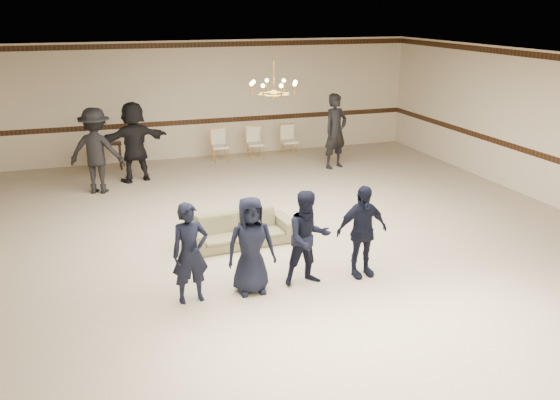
{
  "coord_description": "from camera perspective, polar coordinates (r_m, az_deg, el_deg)",
  "views": [
    {
      "loc": [
        -3.46,
        -9.55,
        4.11
      ],
      "look_at": [
        -0.39,
        -0.5,
        1.01
      ],
      "focal_mm": 38.78,
      "sensor_mm": 36.0,
      "label": 1
    }
  ],
  "objects": [
    {
      "name": "banquet_chair_right",
      "position": [
        17.09,
        0.87,
        5.58
      ],
      "size": [
        0.43,
        0.43,
        0.89
      ],
      "primitive_type": null,
      "rotation": [
        0.0,
        0.0,
        0.01
      ],
      "color": "#EBE5C6",
      "rests_on": "floor"
    },
    {
      "name": "banquet_chair_left",
      "position": [
        16.55,
        -5.7,
        5.07
      ],
      "size": [
        0.45,
        0.45,
        0.89
      ],
      "primitive_type": null,
      "rotation": [
        0.0,
        0.0,
        -0.05
      ],
      "color": "#EBE5C6",
      "rests_on": "floor"
    },
    {
      "name": "console_table",
      "position": [
        16.38,
        -16.14,
        3.98
      ],
      "size": [
        0.86,
        0.39,
        0.71
      ],
      "primitive_type": "cube",
      "rotation": [
        0.0,
        0.0,
        -0.04
      ],
      "color": "#331D11",
      "rests_on": "floor"
    },
    {
      "name": "crown_molding",
      "position": [
        16.93,
        -7.13,
        14.34
      ],
      "size": [
        12.0,
        0.02,
        0.14
      ],
      "primitive_type": "cube",
      "color": "#351F0F",
      "rests_on": "wall_back"
    },
    {
      "name": "room",
      "position": [
        10.46,
        1.13,
        4.07
      ],
      "size": [
        12.01,
        14.01,
        3.21
      ],
      "color": "beige",
      "rests_on": "ground"
    },
    {
      "name": "boy_d",
      "position": [
        9.52,
        7.72,
        -2.94
      ],
      "size": [
        0.89,
        0.41,
        1.49
      ],
      "primitive_type": "imported",
      "rotation": [
        0.0,
        0.0,
        0.05
      ],
      "color": "black",
      "rests_on": "floor"
    },
    {
      "name": "adult_left",
      "position": [
        14.26,
        -16.93,
        4.46
      ],
      "size": [
        1.43,
        1.13,
        1.95
      ],
      "primitive_type": "imported",
      "rotation": [
        0.0,
        0.0,
        2.77
      ],
      "color": "black",
      "rests_on": "floor"
    },
    {
      "name": "boy_b",
      "position": [
        8.9,
        -2.76,
        -4.29
      ],
      "size": [
        0.74,
        0.49,
        1.49
      ],
      "primitive_type": "imported",
      "rotation": [
        0.0,
        0.0,
        -0.02
      ],
      "color": "black",
      "rests_on": "floor"
    },
    {
      "name": "adult_mid",
      "position": [
        14.99,
        -13.61,
        5.37
      ],
      "size": [
        1.89,
        1.0,
        1.95
      ],
      "primitive_type": "imported",
      "rotation": [
        0.0,
        0.0,
        3.39
      ],
      "color": "black",
      "rests_on": "floor"
    },
    {
      "name": "boy_c",
      "position": [
        9.17,
        2.66,
        -3.61
      ],
      "size": [
        0.73,
        0.57,
        1.49
      ],
      "primitive_type": "imported",
      "rotation": [
        0.0,
        0.0,
        0.01
      ],
      "color": "black",
      "rests_on": "floor"
    },
    {
      "name": "chair_rail",
      "position": [
        17.18,
        -6.86,
        7.4
      ],
      "size": [
        12.0,
        0.02,
        0.14
      ],
      "primitive_type": "cube",
      "color": "#351F0F",
      "rests_on": "wall_back"
    },
    {
      "name": "chandelier",
      "position": [
        11.17,
        -0.6,
        11.61
      ],
      "size": [
        0.94,
        0.94,
        0.89
      ],
      "primitive_type": null,
      "color": "#B08C38",
      "rests_on": "ceiling"
    },
    {
      "name": "settee",
      "position": [
        10.84,
        -3.82,
        -2.75
      ],
      "size": [
        2.01,
        0.93,
        0.57
      ],
      "primitive_type": "imported",
      "rotation": [
        0.0,
        0.0,
        0.08
      ],
      "color": "olive",
      "rests_on": "floor"
    },
    {
      "name": "banquet_chair_mid",
      "position": [
        16.79,
        -2.36,
        5.34
      ],
      "size": [
        0.46,
        0.46,
        0.89
      ],
      "primitive_type": null,
      "rotation": [
        0.0,
        0.0,
        -0.06
      ],
      "color": "#EBE5C6",
      "rests_on": "floor"
    },
    {
      "name": "boy_a",
      "position": [
        8.72,
        -8.47,
        -4.97
      ],
      "size": [
        0.57,
        0.41,
        1.49
      ],
      "primitive_type": "imported",
      "rotation": [
        0.0,
        0.0,
        0.1
      ],
      "color": "black",
      "rests_on": "floor"
    },
    {
      "name": "adult_right",
      "position": [
        15.87,
        5.26,
        6.48
      ],
      "size": [
        0.83,
        0.68,
        1.95
      ],
      "primitive_type": "imported",
      "rotation": [
        0.0,
        0.0,
        0.35
      ],
      "color": "black",
      "rests_on": "floor"
    }
  ]
}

